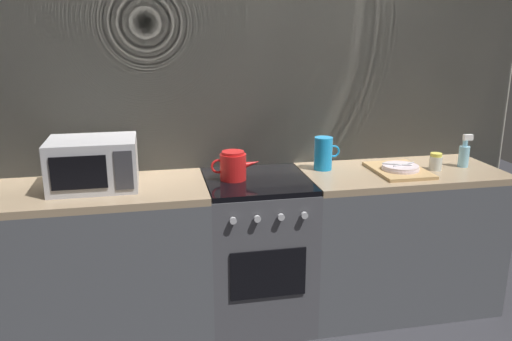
% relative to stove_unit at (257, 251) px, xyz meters
% --- Properties ---
extents(ground_plane, '(8.00, 8.00, 0.00)m').
position_rel_stove_unit_xyz_m(ground_plane, '(0.00, 0.00, -0.45)').
color(ground_plane, '#2D2D33').
extents(back_wall, '(3.60, 0.05, 2.40)m').
position_rel_stove_unit_xyz_m(back_wall, '(0.00, 0.32, 0.75)').
color(back_wall, '#B2AD9E').
rests_on(back_wall, ground_plane).
extents(counter_left, '(1.20, 0.60, 0.90)m').
position_rel_stove_unit_xyz_m(counter_left, '(-0.90, 0.00, 0.00)').
color(counter_left, '#515459').
rests_on(counter_left, ground_plane).
extents(stove_unit, '(0.60, 0.63, 0.90)m').
position_rel_stove_unit_xyz_m(stove_unit, '(0.00, 0.00, 0.00)').
color(stove_unit, '#4C4C51').
rests_on(stove_unit, ground_plane).
extents(counter_right, '(1.20, 0.60, 0.90)m').
position_rel_stove_unit_xyz_m(counter_right, '(0.90, 0.00, 0.00)').
color(counter_right, '#515459').
rests_on(counter_right, ground_plane).
extents(microwave, '(0.46, 0.35, 0.27)m').
position_rel_stove_unit_xyz_m(microwave, '(-0.90, 0.02, 0.59)').
color(microwave, '#B2B2B7').
rests_on(microwave, counter_left).
extents(kettle, '(0.28, 0.15, 0.17)m').
position_rel_stove_unit_xyz_m(kettle, '(-0.14, 0.02, 0.53)').
color(kettle, red).
rests_on(kettle, stove_unit).
extents(pitcher, '(0.16, 0.11, 0.20)m').
position_rel_stove_unit_xyz_m(pitcher, '(0.44, 0.12, 0.55)').
color(pitcher, '#198CD8').
rests_on(pitcher, counter_right).
extents(dish_pile, '(0.30, 0.40, 0.06)m').
position_rel_stove_unit_xyz_m(dish_pile, '(0.86, -0.04, 0.47)').
color(dish_pile, tan).
rests_on(dish_pile, counter_right).
extents(spice_jar, '(0.08, 0.08, 0.10)m').
position_rel_stove_unit_xyz_m(spice_jar, '(1.10, -0.03, 0.50)').
color(spice_jar, silver).
rests_on(spice_jar, counter_right).
extents(spray_bottle, '(0.08, 0.06, 0.20)m').
position_rel_stove_unit_xyz_m(spray_bottle, '(1.31, -0.00, 0.53)').
color(spray_bottle, '#8CCCE5').
rests_on(spray_bottle, counter_right).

